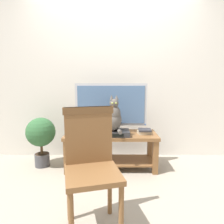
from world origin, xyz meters
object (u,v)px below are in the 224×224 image
object	(u,v)px
tv	(112,106)
wooden_chair	(92,159)
cat	(115,117)
book_stack	(145,131)
potted_plant	(42,135)
media_box	(115,133)
tv_stand	(112,144)

from	to	relation	value
tv	wooden_chair	size ratio (longest dim) A/B	0.98
tv	cat	world-z (taller)	tv
book_stack	potted_plant	size ratio (longest dim) A/B	0.27
media_box	potted_plant	xyz separation A→B (m)	(-1.02, 0.15, -0.07)
wooden_chair	book_stack	xyz separation A→B (m)	(0.61, 1.10, -0.05)
book_stack	potted_plant	bearing A→B (deg)	176.83
media_box	wooden_chair	bearing A→B (deg)	-100.90
wooden_chair	book_stack	bearing A→B (deg)	61.08
tv_stand	potted_plant	world-z (taller)	potted_plant
tv_stand	tv	size ratio (longest dim) A/B	1.28
tv	media_box	size ratio (longest dim) A/B	2.43
tv_stand	book_stack	xyz separation A→B (m)	(0.45, -0.02, 0.19)
cat	potted_plant	distance (m)	1.07
media_box	potted_plant	size ratio (longest dim) A/B	0.58
wooden_chair	cat	bearing A→B (deg)	78.87
tv	cat	xyz separation A→B (m)	(0.04, -0.18, -0.12)
tv	wooden_chair	distance (m)	1.24
tv	book_stack	bearing A→B (deg)	-11.98
tv	tv_stand	bearing A→B (deg)	-90.02
book_stack	media_box	bearing A→B (deg)	-169.96
tv_stand	potted_plant	distance (m)	0.99
cat	potted_plant	xyz separation A→B (m)	(-1.02, 0.17, -0.28)
book_stack	cat	bearing A→B (deg)	-167.79
wooden_chair	book_stack	size ratio (longest dim) A/B	5.33
tv_stand	tv	world-z (taller)	tv
tv_stand	wooden_chair	world-z (taller)	wooden_chair
media_box	book_stack	bearing A→B (deg)	10.04
wooden_chair	potted_plant	world-z (taller)	wooden_chair
media_box	potted_plant	bearing A→B (deg)	171.53
tv	potted_plant	bearing A→B (deg)	-179.06
potted_plant	wooden_chair	bearing A→B (deg)	-55.15
potted_plant	cat	bearing A→B (deg)	-9.33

